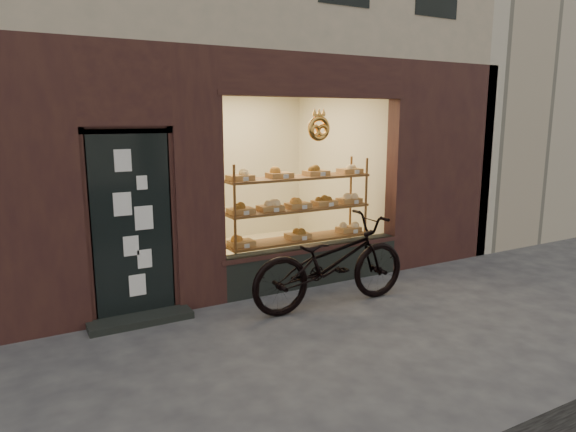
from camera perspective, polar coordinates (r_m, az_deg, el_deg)
ground at (r=5.43m, az=10.97°, el=-14.32°), size 90.00×90.00×0.00m
neighbor_right at (r=15.94m, az=26.10°, el=17.82°), size 12.00×7.00×9.00m
display_shelf at (r=7.40m, az=1.12°, el=-0.16°), size 2.20×0.45×1.70m
bicycle at (r=6.31m, az=4.81°, el=-5.12°), size 2.14×0.80×1.12m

